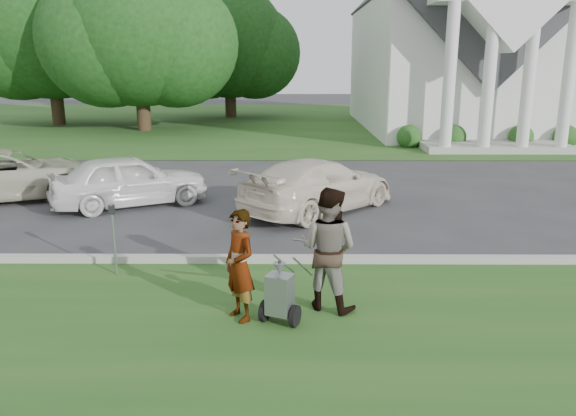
{
  "coord_description": "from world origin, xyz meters",
  "views": [
    {
      "loc": [
        0.23,
        -9.44,
        3.67
      ],
      "look_at": [
        0.17,
        0.0,
        1.22
      ],
      "focal_mm": 35.0,
      "sensor_mm": 36.0,
      "label": 1
    }
  ],
  "objects_px": {
    "church": "(451,20)",
    "car_b": "(129,180)",
    "tree_far": "(49,27)",
    "car_a": "(6,175)",
    "person_right": "(328,250)",
    "tree_back": "(229,47)",
    "striping_cart": "(280,296)",
    "tree_left": "(138,35)",
    "parking_meter_near": "(113,231)",
    "car_c": "(318,185)",
    "person_left": "(240,266)"
  },
  "relations": [
    {
      "from": "church",
      "to": "car_b",
      "type": "bearing_deg",
      "value": -125.62
    },
    {
      "from": "tree_far",
      "to": "car_a",
      "type": "xyz_separation_m",
      "value": [
        6.38,
        -19.34,
        -5.0
      ]
    },
    {
      "from": "tree_far",
      "to": "person_right",
      "type": "bearing_deg",
      "value": -60.76
    },
    {
      "from": "person_right",
      "to": "church",
      "type": "bearing_deg",
      "value": -80.48
    },
    {
      "from": "tree_back",
      "to": "striping_cart",
      "type": "xyz_separation_m",
      "value": [
        4.08,
        -31.96,
        -4.29
      ]
    },
    {
      "from": "car_a",
      "to": "tree_back",
      "type": "bearing_deg",
      "value": -32.87
    },
    {
      "from": "tree_left",
      "to": "parking_meter_near",
      "type": "bearing_deg",
      "value": -76.93
    },
    {
      "from": "tree_left",
      "to": "striping_cart",
      "type": "relative_size",
      "value": 9.08
    },
    {
      "from": "tree_back",
      "to": "striping_cart",
      "type": "distance_m",
      "value": 32.51
    },
    {
      "from": "car_b",
      "to": "car_c",
      "type": "bearing_deg",
      "value": -123.12
    },
    {
      "from": "tree_far",
      "to": "car_b",
      "type": "distance_m",
      "value": 22.96
    },
    {
      "from": "tree_back",
      "to": "person_left",
      "type": "bearing_deg",
      "value": -83.74
    },
    {
      "from": "person_right",
      "to": "car_c",
      "type": "height_order",
      "value": "person_right"
    },
    {
      "from": "tree_far",
      "to": "person_right",
      "type": "distance_m",
      "value": 30.66
    },
    {
      "from": "tree_far",
      "to": "person_left",
      "type": "distance_m",
      "value": 30.42
    },
    {
      "from": "car_b",
      "to": "tree_back",
      "type": "bearing_deg",
      "value": -27.43
    },
    {
      "from": "person_left",
      "to": "tree_back",
      "type": "bearing_deg",
      "value": 149.99
    },
    {
      "from": "striping_cart",
      "to": "person_right",
      "type": "xyz_separation_m",
      "value": [
        0.71,
        0.54,
        0.51
      ]
    },
    {
      "from": "striping_cart",
      "to": "parking_meter_near",
      "type": "xyz_separation_m",
      "value": [
        -2.96,
        1.9,
        0.39
      ]
    },
    {
      "from": "tree_left",
      "to": "person_left",
      "type": "relative_size",
      "value": 6.43
    },
    {
      "from": "tree_left",
      "to": "tree_back",
      "type": "relative_size",
      "value": 1.11
    },
    {
      "from": "striping_cart",
      "to": "person_left",
      "type": "xyz_separation_m",
      "value": [
        -0.59,
        0.14,
        0.39
      ]
    },
    {
      "from": "person_right",
      "to": "car_a",
      "type": "height_order",
      "value": "person_right"
    },
    {
      "from": "tree_far",
      "to": "striping_cart",
      "type": "bearing_deg",
      "value": -62.43
    },
    {
      "from": "tree_back",
      "to": "tree_left",
      "type": "bearing_deg",
      "value": -116.57
    },
    {
      "from": "person_left",
      "to": "car_b",
      "type": "height_order",
      "value": "person_left"
    },
    {
      "from": "car_a",
      "to": "parking_meter_near",
      "type": "bearing_deg",
      "value": -164.77
    },
    {
      "from": "tree_far",
      "to": "striping_cart",
      "type": "relative_size",
      "value": 9.94
    },
    {
      "from": "tree_back",
      "to": "striping_cart",
      "type": "height_order",
      "value": "tree_back"
    },
    {
      "from": "car_c",
      "to": "car_b",
      "type": "bearing_deg",
      "value": 37.75
    },
    {
      "from": "church",
      "to": "tree_far",
      "type": "xyz_separation_m",
      "value": [
        -23.01,
        1.87,
        -0.25
      ]
    },
    {
      "from": "tree_back",
      "to": "person_left",
      "type": "xyz_separation_m",
      "value": [
        3.49,
        -31.83,
        -3.9
      ]
    },
    {
      "from": "striping_cart",
      "to": "car_c",
      "type": "bearing_deg",
      "value": 104.94
    },
    {
      "from": "tree_back",
      "to": "person_right",
      "type": "xyz_separation_m",
      "value": [
        4.79,
        -31.43,
        -3.78
      ]
    },
    {
      "from": "church",
      "to": "car_c",
      "type": "xyz_separation_m",
      "value": [
        -8.09,
        -18.67,
        -5.27
      ]
    },
    {
      "from": "tree_left",
      "to": "church",
      "type": "bearing_deg",
      "value": 3.79
    },
    {
      "from": "parking_meter_near",
      "to": "person_right",
      "type": "bearing_deg",
      "value": -20.36
    },
    {
      "from": "church",
      "to": "tree_far",
      "type": "relative_size",
      "value": 2.07
    },
    {
      "from": "tree_left",
      "to": "car_a",
      "type": "height_order",
      "value": "tree_left"
    },
    {
      "from": "car_a",
      "to": "car_c",
      "type": "height_order",
      "value": "car_a"
    },
    {
      "from": "parking_meter_near",
      "to": "car_b",
      "type": "bearing_deg",
      "value": 102.77
    },
    {
      "from": "tree_left",
      "to": "car_a",
      "type": "xyz_separation_m",
      "value": [
        0.38,
        -16.34,
        -4.42
      ]
    },
    {
      "from": "parking_meter_near",
      "to": "tree_back",
      "type": "bearing_deg",
      "value": 92.14
    },
    {
      "from": "tree_back",
      "to": "car_c",
      "type": "height_order",
      "value": "tree_back"
    },
    {
      "from": "tree_far",
      "to": "tree_back",
      "type": "relative_size",
      "value": 1.21
    },
    {
      "from": "tree_back",
      "to": "parking_meter_near",
      "type": "distance_m",
      "value": 30.34
    },
    {
      "from": "tree_far",
      "to": "church",
      "type": "bearing_deg",
      "value": -4.66
    },
    {
      "from": "person_right",
      "to": "car_b",
      "type": "height_order",
      "value": "person_right"
    },
    {
      "from": "tree_far",
      "to": "person_left",
      "type": "height_order",
      "value": "tree_far"
    },
    {
      "from": "tree_left",
      "to": "car_b",
      "type": "xyz_separation_m",
      "value": [
        3.99,
        -17.05,
        -4.43
      ]
    }
  ]
}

